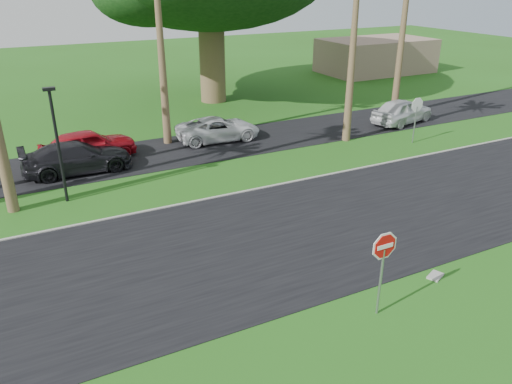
{
  "coord_description": "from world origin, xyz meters",
  "views": [
    {
      "loc": [
        -7.47,
        -11.45,
        8.5
      ],
      "look_at": [
        -0.58,
        2.18,
        1.8
      ],
      "focal_mm": 35.0,
      "sensor_mm": 36.0,
      "label": 1
    }
  ],
  "objects": [
    {
      "name": "building_far",
      "position": [
        24.0,
        26.0,
        1.5
      ],
      "size": [
        10.0,
        6.0,
        3.0
      ],
      "primitive_type": "cube",
      "color": "gray",
      "rests_on": "ground"
    },
    {
      "name": "car_pickup",
      "position": [
        14.1,
        11.27,
        0.76
      ],
      "size": [
        4.75,
        2.77,
        1.52
      ],
      "primitive_type": "imported",
      "rotation": [
        0.0,
        0.0,
        1.8
      ],
      "color": "silver",
      "rests_on": "ground"
    },
    {
      "name": "utility_slab",
      "position": [
        3.25,
        -2.41,
        0.03
      ],
      "size": [
        0.64,
        0.54,
        0.06
      ],
      "primitive_type": "cube",
      "rotation": [
        0.0,
        0.0,
        0.4
      ],
      "color": "gray",
      "rests_on": "ground"
    },
    {
      "name": "streetlight_right",
      "position": [
        -6.0,
        8.5,
        2.65
      ],
      "size": [
        0.45,
        0.25,
        4.64
      ],
      "color": "black",
      "rests_on": "ground"
    },
    {
      "name": "car_dark",
      "position": [
        -5.04,
        11.64,
        0.71
      ],
      "size": [
        4.9,
        2.02,
        1.42
      ],
      "primitive_type": "imported",
      "rotation": [
        0.0,
        0.0,
        1.58
      ],
      "color": "black",
      "rests_on": "ground"
    },
    {
      "name": "ground",
      "position": [
        0.0,
        0.0,
        0.0
      ],
      "size": [
        120.0,
        120.0,
        0.0
      ],
      "primitive_type": "plane",
      "color": "#225615",
      "rests_on": "ground"
    },
    {
      "name": "car_minivan",
      "position": [
        2.65,
        13.17,
        0.64
      ],
      "size": [
        4.74,
        2.41,
        1.28
      ],
      "primitive_type": "imported",
      "rotation": [
        0.0,
        0.0,
        1.51
      ],
      "color": "silver",
      "rests_on": "ground"
    },
    {
      "name": "stop_sign_far",
      "position": [
        12.0,
        8.0,
        1.77
      ],
      "size": [
        1.05,
        0.07,
        2.62
      ],
      "rotation": [
        0.0,
        0.0,
        3.14
      ],
      "color": "gray",
      "rests_on": "ground"
    },
    {
      "name": "car_red",
      "position": [
        -4.3,
        13.01,
        0.78
      ],
      "size": [
        4.85,
        2.63,
        1.57
      ],
      "primitive_type": "imported",
      "rotation": [
        0.0,
        0.0,
        1.75
      ],
      "color": "maroon",
      "rests_on": "ground"
    },
    {
      "name": "curb",
      "position": [
        0.0,
        6.05,
        0.03
      ],
      "size": [
        120.0,
        0.12,
        0.06
      ],
      "primitive_type": "cube",
      "color": "gray",
      "rests_on": "ground"
    },
    {
      "name": "road",
      "position": [
        0.0,
        2.0,
        0.01
      ],
      "size": [
        120.0,
        8.0,
        0.02
      ],
      "primitive_type": "cube",
      "color": "black",
      "rests_on": "ground"
    },
    {
      "name": "stop_sign_near",
      "position": [
        0.5,
        -3.0,
        1.77
      ],
      "size": [
        1.05,
        0.07,
        2.62
      ],
      "color": "gray",
      "rests_on": "ground"
    },
    {
      "name": "parking_strip",
      "position": [
        0.0,
        12.5,
        0.01
      ],
      "size": [
        120.0,
        5.0,
        0.02
      ],
      "primitive_type": "cube",
      "color": "black",
      "rests_on": "ground"
    }
  ]
}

